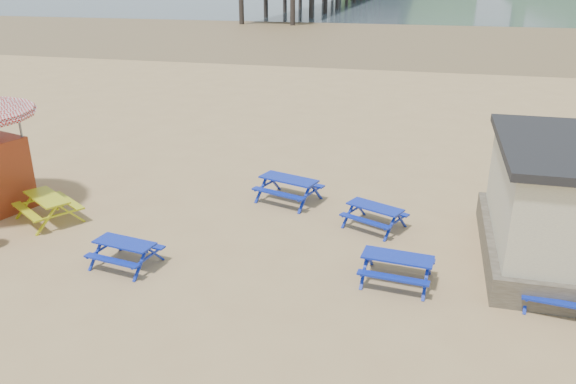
# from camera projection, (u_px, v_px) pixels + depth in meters

# --- Properties ---
(ground) EXTENTS (400.00, 400.00, 0.00)m
(ground) POSITION_uv_depth(u_px,v_px,m) (228.00, 240.00, 15.59)
(ground) COLOR tan
(ground) RESTS_ON ground
(wet_sand) EXTENTS (400.00, 400.00, 0.00)m
(wet_sand) POSITION_uv_depth(u_px,v_px,m) (391.00, 36.00, 65.15)
(wet_sand) COLOR brown
(wet_sand) RESTS_ON ground
(picnic_table_blue_a) EXTENTS (2.24, 2.00, 0.78)m
(picnic_table_blue_a) POSITION_uv_depth(u_px,v_px,m) (289.00, 190.00, 18.12)
(picnic_table_blue_a) COLOR #000695
(picnic_table_blue_a) RESTS_ON ground
(picnic_table_blue_b) EXTENTS (1.99, 1.83, 0.67)m
(picnic_table_blue_b) POSITION_uv_depth(u_px,v_px,m) (374.00, 217.00, 16.25)
(picnic_table_blue_b) COLOR #000695
(picnic_table_blue_b) RESTS_ON ground
(picnic_table_blue_d) EXTENTS (1.74, 1.49, 0.66)m
(picnic_table_blue_d) POSITION_uv_depth(u_px,v_px,m) (126.00, 254.00, 14.15)
(picnic_table_blue_d) COLOR #000695
(picnic_table_blue_d) RESTS_ON ground
(picnic_table_blue_e) EXTENTS (1.78, 1.49, 0.70)m
(picnic_table_blue_e) POSITION_uv_depth(u_px,v_px,m) (397.00, 269.00, 13.37)
(picnic_table_blue_e) COLOR #000695
(picnic_table_blue_e) RESTS_ON ground
(picnic_table_blue_f) EXTENTS (1.69, 1.42, 0.65)m
(picnic_table_blue_f) POSITION_uv_depth(u_px,v_px,m) (559.00, 294.00, 12.40)
(picnic_table_blue_f) COLOR #000695
(picnic_table_blue_f) RESTS_ON ground
(picnic_table_yellow) EXTENTS (2.33, 2.22, 0.77)m
(picnic_table_yellow) POSITION_uv_depth(u_px,v_px,m) (48.00, 208.00, 16.71)
(picnic_table_yellow) COLOR #A6BC0B
(picnic_table_yellow) RESTS_ON ground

